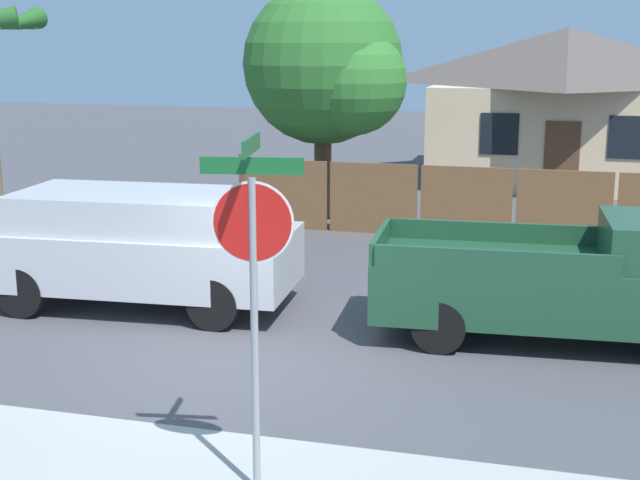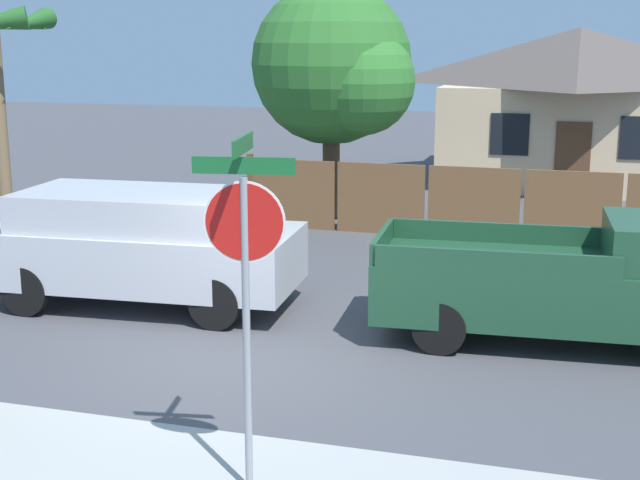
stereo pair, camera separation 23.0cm
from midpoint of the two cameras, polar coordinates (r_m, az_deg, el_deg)
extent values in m
plane|color=#47474C|center=(11.77, -5.74, -7.83)|extent=(80.00, 80.00, 0.00)
cube|color=brown|center=(19.63, -2.59, 2.94)|extent=(1.90, 0.06, 1.52)
cube|color=brown|center=(19.13, 3.08, 2.67)|extent=(1.90, 0.06, 1.52)
cube|color=brown|center=(18.83, 8.98, 2.37)|extent=(1.90, 0.06, 1.52)
cube|color=brown|center=(18.74, 15.00, 2.03)|extent=(1.90, 0.06, 1.52)
cube|color=brown|center=(19.94, -5.30, 3.20)|extent=(0.12, 0.12, 1.62)
cube|color=beige|center=(27.28, 15.03, 6.70)|extent=(7.23, 6.32, 2.81)
pyramid|color=#514742|center=(27.15, 15.31, 11.33)|extent=(7.81, 6.82, 1.60)
cube|color=black|center=(24.15, 11.14, 6.68)|extent=(1.00, 0.04, 1.10)
cube|color=black|center=(24.15, 18.90, 6.23)|extent=(1.00, 0.04, 1.10)
cube|color=brown|center=(24.17, 14.93, 4.99)|extent=(0.90, 0.04, 2.00)
cylinder|color=brown|center=(20.70, -0.14, 4.41)|extent=(0.40, 0.40, 2.18)
sphere|color=#2D6B28|center=(20.48, -0.14, 11.21)|extent=(3.63, 3.63, 3.63)
sphere|color=#31732C|center=(19.86, 1.82, 10.10)|extent=(2.36, 2.36, 2.36)
cone|color=#235B23|center=(19.07, -19.10, 12.97)|extent=(0.44, 1.53, 0.67)
cone|color=#235B23|center=(19.88, -18.95, 12.96)|extent=(1.55, 1.15, 0.67)
cube|color=#B7B7BC|center=(14.21, -12.03, -1.00)|extent=(5.00, 2.33, 0.88)
cube|color=#B7B7BC|center=(14.10, -12.63, 1.89)|extent=(3.53, 2.08, 0.57)
cube|color=black|center=(13.53, -6.32, 1.67)|extent=(0.17, 1.78, 0.48)
cylinder|color=black|center=(14.62, -5.10, -2.07)|extent=(0.77, 0.22, 0.77)
cylinder|color=black|center=(12.97, -7.35, -4.09)|extent=(0.77, 0.22, 0.77)
cylinder|color=black|center=(15.74, -15.74, -1.44)|extent=(0.77, 0.22, 0.77)
cylinder|color=black|center=(14.21, -19.02, -3.19)|extent=(0.77, 0.22, 0.77)
cube|color=#1E472D|center=(12.72, 14.42, -2.98)|extent=(5.12, 2.18, 0.83)
cube|color=#1E472D|center=(13.42, 10.75, 0.50)|extent=(3.14, 0.28, 0.29)
cube|color=#1E472D|center=(11.70, 10.61, -1.33)|extent=(3.14, 0.28, 0.29)
cube|color=#1E472D|center=(12.67, 3.37, -0.02)|extent=(0.19, 1.78, 0.29)
cylinder|color=black|center=(13.62, 7.62, -3.36)|extent=(0.73, 0.22, 0.73)
cylinder|color=black|center=(12.05, 7.08, -5.52)|extent=(0.73, 0.22, 0.73)
cylinder|color=gray|center=(8.10, -5.02, -6.40)|extent=(0.07, 0.07, 2.97)
cylinder|color=red|center=(7.81, -5.18, 1.13)|extent=(0.69, 0.14, 0.69)
cylinder|color=white|center=(7.81, -5.18, 1.13)|extent=(0.73, 0.14, 0.73)
cube|color=#19602D|center=(7.73, -5.25, 4.75)|extent=(0.90, 0.18, 0.15)
cube|color=#19602D|center=(7.70, -5.28, 6.08)|extent=(0.16, 0.81, 0.15)
camera|label=1|loc=(0.11, -90.58, -0.13)|focal=50.00mm
camera|label=2|loc=(0.11, 89.42, 0.13)|focal=50.00mm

